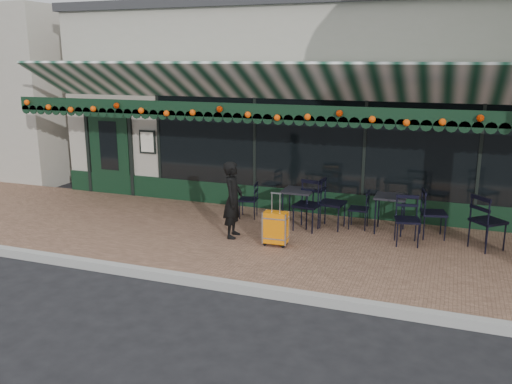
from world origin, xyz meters
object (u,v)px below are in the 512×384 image
(chair_b_right, at_px, (332,204))
(chair_b_left, at_px, (248,200))
(chair_a_right, at_px, (434,214))
(chair_a_extra, at_px, (488,222))
(woman, at_px, (233,200))
(cafe_table_a, at_px, (391,199))
(chair_a_left, at_px, (359,209))
(cafe_table_b, at_px, (298,193))
(suitcase, at_px, (276,228))
(chair_a_front, at_px, (407,221))
(chair_b_front, at_px, (307,206))

(chair_b_right, bearing_deg, chair_b_left, 92.38)
(chair_a_right, relative_size, chair_a_extra, 0.93)
(woman, distance_m, cafe_table_a, 3.03)
(cafe_table_a, height_order, chair_a_right, chair_a_right)
(chair_a_left, xyz_separation_m, chair_b_left, (-2.31, -0.06, -0.00))
(cafe_table_a, distance_m, cafe_table_b, 1.80)
(suitcase, xyz_separation_m, chair_b_right, (0.71, 1.37, 0.17))
(suitcase, distance_m, chair_a_front, 2.37)
(chair_b_left, bearing_deg, cafe_table_b, 72.13)
(woman, height_order, chair_a_left, woman)
(chair_b_left, height_order, chair_b_right, chair_b_right)
(chair_a_left, bearing_deg, chair_a_right, 85.85)
(chair_b_front, bearing_deg, cafe_table_b, 145.32)
(chair_a_front, height_order, chair_b_front, chair_b_front)
(cafe_table_a, xyz_separation_m, chair_a_left, (-0.61, 0.03, -0.26))
(chair_a_right, xyz_separation_m, chair_b_front, (-2.34, -0.36, 0.02))
(suitcase, distance_m, chair_a_extra, 3.72)
(cafe_table_b, distance_m, chair_a_extra, 3.52)
(chair_b_right, bearing_deg, cafe_table_b, 99.67)
(chair_a_left, height_order, chair_b_left, chair_a_left)
(chair_a_extra, relative_size, chair_b_front, 1.03)
(cafe_table_a, relative_size, chair_b_right, 0.73)
(cafe_table_a, distance_m, chair_b_right, 1.13)
(cafe_table_b, xyz_separation_m, chair_b_front, (0.25, -0.23, -0.17))
(chair_a_extra, bearing_deg, chair_a_front, 57.64)
(cafe_table_a, distance_m, chair_a_left, 0.66)
(chair_a_front, bearing_deg, woman, -179.12)
(chair_b_right, bearing_deg, suitcase, 158.27)
(suitcase, bearing_deg, chair_a_right, 26.69)
(woman, bearing_deg, chair_b_right, -61.45)
(chair_a_right, height_order, chair_a_extra, chair_a_extra)
(suitcase, relative_size, chair_a_right, 1.05)
(chair_a_left, xyz_separation_m, chair_a_extra, (2.33, -0.42, 0.11))
(cafe_table_a, distance_m, chair_a_extra, 1.77)
(cafe_table_b, xyz_separation_m, chair_b_left, (-1.13, 0.16, -0.27))
(woman, distance_m, chair_a_left, 2.53)
(woman, bearing_deg, cafe_table_a, -71.59)
(suitcase, bearing_deg, cafe_table_b, 86.19)
(chair_a_extra, relative_size, chair_b_left, 1.30)
(chair_a_front, height_order, chair_b_left, chair_a_front)
(chair_a_front, xyz_separation_m, chair_b_front, (-1.92, 0.21, 0.04))
(woman, height_order, suitcase, woman)
(cafe_table_b, relative_size, chair_a_extra, 0.73)
(suitcase, bearing_deg, chair_b_right, 60.13)
(chair_a_left, distance_m, chair_a_front, 1.18)
(chair_b_left, xyz_separation_m, chair_b_right, (1.81, -0.11, 0.11))
(chair_b_left, distance_m, chair_b_right, 1.81)
(chair_b_right, relative_size, chair_b_front, 1.02)
(chair_a_right, xyz_separation_m, chair_a_front, (-0.42, -0.57, -0.02))
(cafe_table_b, relative_size, chair_b_left, 0.95)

